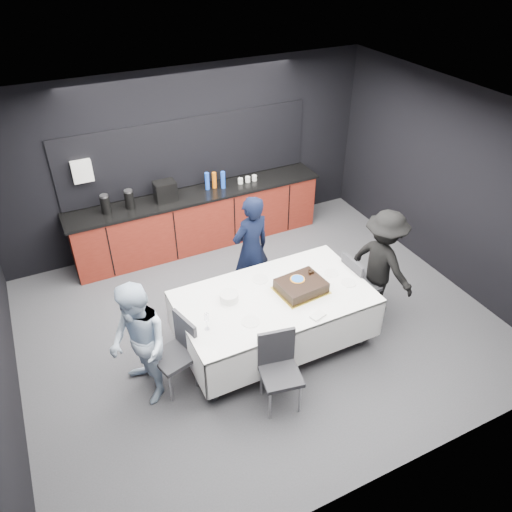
{
  "coord_description": "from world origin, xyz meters",
  "views": [
    {
      "loc": [
        -2.24,
        -4.46,
        4.59
      ],
      "look_at": [
        0.0,
        0.1,
        1.05
      ],
      "focal_mm": 35.0,
      "sensor_mm": 36.0,
      "label": 1
    }
  ],
  "objects_px": {
    "person_right": "(382,263)",
    "person_left": "(139,344)",
    "chair_right": "(357,282)",
    "person_center": "(251,250)",
    "party_table": "(274,305)",
    "chair_left": "(179,348)",
    "chair_near": "(279,364)",
    "plate_stack": "(229,297)",
    "champagne_flute": "(207,318)",
    "cake_assembly": "(301,286)"
  },
  "relations": [
    {
      "from": "person_right",
      "to": "person_left",
      "type": "bearing_deg",
      "value": 79.16
    },
    {
      "from": "chair_right",
      "to": "person_center",
      "type": "relative_size",
      "value": 0.58
    },
    {
      "from": "party_table",
      "to": "chair_left",
      "type": "relative_size",
      "value": 2.51
    },
    {
      "from": "person_center",
      "to": "person_left",
      "type": "height_order",
      "value": "person_center"
    },
    {
      "from": "party_table",
      "to": "chair_near",
      "type": "distance_m",
      "value": 0.88
    },
    {
      "from": "chair_right",
      "to": "person_left",
      "type": "relative_size",
      "value": 0.61
    },
    {
      "from": "chair_left",
      "to": "person_left",
      "type": "height_order",
      "value": "person_left"
    },
    {
      "from": "chair_near",
      "to": "plate_stack",
      "type": "bearing_deg",
      "value": 99.35
    },
    {
      "from": "champagne_flute",
      "to": "chair_right",
      "type": "distance_m",
      "value": 2.24
    },
    {
      "from": "party_table",
      "to": "chair_right",
      "type": "bearing_deg",
      "value": 1.76
    },
    {
      "from": "person_left",
      "to": "person_center",
      "type": "bearing_deg",
      "value": 110.07
    },
    {
      "from": "party_table",
      "to": "person_right",
      "type": "distance_m",
      "value": 1.62
    },
    {
      "from": "chair_right",
      "to": "person_right",
      "type": "distance_m",
      "value": 0.42
    },
    {
      "from": "party_table",
      "to": "plate_stack",
      "type": "distance_m",
      "value": 0.58
    },
    {
      "from": "champagne_flute",
      "to": "chair_left",
      "type": "height_order",
      "value": "champagne_flute"
    },
    {
      "from": "plate_stack",
      "to": "person_left",
      "type": "bearing_deg",
      "value": -168.85
    },
    {
      "from": "party_table",
      "to": "person_left",
      "type": "distance_m",
      "value": 1.68
    },
    {
      "from": "cake_assembly",
      "to": "person_center",
      "type": "xyz_separation_m",
      "value": [
        -0.17,
        1.04,
        -0.05
      ]
    },
    {
      "from": "chair_left",
      "to": "person_right",
      "type": "bearing_deg",
      "value": 1.74
    },
    {
      "from": "plate_stack",
      "to": "champagne_flute",
      "type": "bearing_deg",
      "value": -140.18
    },
    {
      "from": "party_table",
      "to": "person_left",
      "type": "xyz_separation_m",
      "value": [
        -1.67,
        -0.06,
        0.12
      ]
    },
    {
      "from": "plate_stack",
      "to": "person_center",
      "type": "xyz_separation_m",
      "value": [
        0.68,
        0.82,
        -0.03
      ]
    },
    {
      "from": "person_center",
      "to": "person_right",
      "type": "height_order",
      "value": "person_center"
    },
    {
      "from": "plate_stack",
      "to": "person_left",
      "type": "relative_size",
      "value": 0.15
    },
    {
      "from": "chair_right",
      "to": "person_left",
      "type": "height_order",
      "value": "person_left"
    },
    {
      "from": "cake_assembly",
      "to": "chair_left",
      "type": "xyz_separation_m",
      "value": [
        -1.59,
        -0.03,
        -0.32
      ]
    },
    {
      "from": "champagne_flute",
      "to": "chair_right",
      "type": "bearing_deg",
      "value": 5.8
    },
    {
      "from": "party_table",
      "to": "cake_assembly",
      "type": "height_order",
      "value": "cake_assembly"
    },
    {
      "from": "cake_assembly",
      "to": "chair_near",
      "type": "distance_m",
      "value": 1.06
    },
    {
      "from": "cake_assembly",
      "to": "party_table",
      "type": "bearing_deg",
      "value": 170.82
    },
    {
      "from": "chair_right",
      "to": "chair_near",
      "type": "bearing_deg",
      "value": -152.79
    },
    {
      "from": "chair_near",
      "to": "chair_left",
      "type": "bearing_deg",
      "value": 141.59
    },
    {
      "from": "plate_stack",
      "to": "chair_near",
      "type": "bearing_deg",
      "value": -80.65
    },
    {
      "from": "person_left",
      "to": "party_table",
      "type": "bearing_deg",
      "value": 82.62
    },
    {
      "from": "person_right",
      "to": "champagne_flute",
      "type": "bearing_deg",
      "value": 82.18
    },
    {
      "from": "chair_near",
      "to": "champagne_flute",
      "type": "bearing_deg",
      "value": 133.29
    },
    {
      "from": "chair_left",
      "to": "chair_right",
      "type": "height_order",
      "value": "same"
    },
    {
      "from": "party_table",
      "to": "person_right",
      "type": "relative_size",
      "value": 1.53
    },
    {
      "from": "chair_right",
      "to": "person_right",
      "type": "relative_size",
      "value": 0.61
    },
    {
      "from": "chair_near",
      "to": "person_center",
      "type": "relative_size",
      "value": 0.58
    },
    {
      "from": "cake_assembly",
      "to": "chair_left",
      "type": "distance_m",
      "value": 1.62
    },
    {
      "from": "champagne_flute",
      "to": "person_center",
      "type": "xyz_separation_m",
      "value": [
        1.1,
        1.17,
        -0.13
      ]
    },
    {
      "from": "champagne_flute",
      "to": "person_center",
      "type": "relative_size",
      "value": 0.14
    },
    {
      "from": "chair_near",
      "to": "cake_assembly",
      "type": "bearing_deg",
      "value": 46.74
    },
    {
      "from": "chair_left",
      "to": "person_right",
      "type": "xyz_separation_m",
      "value": [
        2.87,
        0.09,
        0.22
      ]
    },
    {
      "from": "cake_assembly",
      "to": "chair_right",
      "type": "xyz_separation_m",
      "value": [
        0.92,
        0.09,
        -0.32
      ]
    },
    {
      "from": "cake_assembly",
      "to": "person_center",
      "type": "distance_m",
      "value": 1.05
    },
    {
      "from": "party_table",
      "to": "plate_stack",
      "type": "bearing_deg",
      "value": 162.49
    },
    {
      "from": "party_table",
      "to": "champagne_flute",
      "type": "distance_m",
      "value": 1.0
    },
    {
      "from": "chair_right",
      "to": "party_table",
      "type": "bearing_deg",
      "value": -178.24
    }
  ]
}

